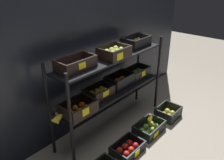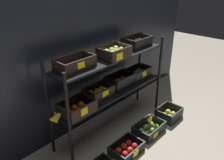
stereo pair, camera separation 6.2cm
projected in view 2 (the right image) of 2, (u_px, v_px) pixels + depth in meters
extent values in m
plane|color=gray|center=(112.00, 126.00, 2.84)|extent=(10.00, 10.00, 0.00)
cube|color=black|center=(89.00, 52.00, 2.68)|extent=(3.89, 0.12, 1.78)
cylinder|color=black|center=(69.00, 125.00, 2.03)|extent=(0.03, 0.03, 1.02)
cylinder|color=black|center=(159.00, 75.00, 3.01)|extent=(0.03, 0.03, 1.02)
cylinder|color=black|center=(49.00, 111.00, 2.23)|extent=(0.03, 0.03, 1.02)
cylinder|color=black|center=(139.00, 68.00, 3.21)|extent=(0.03, 0.03, 1.02)
cube|color=black|center=(112.00, 92.00, 2.63)|extent=(1.45, 0.29, 0.02)
cube|color=black|center=(112.00, 57.00, 2.45)|extent=(1.45, 0.29, 0.02)
cube|color=black|center=(77.00, 112.00, 2.24)|extent=(0.33, 0.24, 0.01)
cube|color=black|center=(85.00, 111.00, 2.15)|extent=(0.33, 0.02, 0.11)
cube|color=black|center=(70.00, 103.00, 2.29)|extent=(0.33, 0.02, 0.11)
cube|color=black|center=(64.00, 113.00, 2.12)|extent=(0.02, 0.21, 0.11)
cube|color=black|center=(89.00, 101.00, 2.32)|extent=(0.02, 0.21, 0.11)
sphere|color=orange|center=(73.00, 113.00, 2.16)|extent=(0.06, 0.06, 0.06)
sphere|color=orange|center=(79.00, 110.00, 2.21)|extent=(0.06, 0.06, 0.06)
sphere|color=orange|center=(85.00, 107.00, 2.25)|extent=(0.06, 0.06, 0.06)
sphere|color=orange|center=(68.00, 111.00, 2.20)|extent=(0.06, 0.06, 0.06)
sphere|color=orange|center=(74.00, 108.00, 2.25)|extent=(0.06, 0.06, 0.06)
sphere|color=orange|center=(81.00, 104.00, 2.31)|extent=(0.06, 0.06, 0.06)
cube|color=yellow|center=(84.00, 112.00, 2.13)|extent=(0.08, 0.00, 0.07)
cube|color=black|center=(99.00, 96.00, 2.54)|extent=(0.31, 0.22, 0.01)
cube|color=black|center=(105.00, 94.00, 2.45)|extent=(0.31, 0.02, 0.11)
cube|color=black|center=(92.00, 88.00, 2.57)|extent=(0.31, 0.02, 0.11)
cube|color=black|center=(89.00, 96.00, 2.41)|extent=(0.02, 0.19, 0.11)
cube|color=black|center=(108.00, 86.00, 2.61)|extent=(0.02, 0.19, 0.11)
ellipsoid|color=yellow|center=(96.00, 96.00, 2.45)|extent=(0.06, 0.06, 0.08)
ellipsoid|color=yellow|center=(101.00, 93.00, 2.50)|extent=(0.06, 0.06, 0.08)
ellipsoid|color=yellow|center=(105.00, 91.00, 2.54)|extent=(0.06, 0.06, 0.08)
ellipsoid|color=yellow|center=(91.00, 93.00, 2.49)|extent=(0.06, 0.06, 0.08)
ellipsoid|color=yellow|center=(97.00, 91.00, 2.53)|extent=(0.06, 0.06, 0.08)
ellipsoid|color=yellow|center=(101.00, 89.00, 2.58)|extent=(0.06, 0.06, 0.08)
cube|color=yellow|center=(106.00, 94.00, 2.44)|extent=(0.09, 0.01, 0.07)
cube|color=black|center=(120.00, 85.00, 2.78)|extent=(0.35, 0.22, 0.01)
cube|color=black|center=(127.00, 82.00, 2.68)|extent=(0.35, 0.02, 0.13)
cube|color=black|center=(114.00, 77.00, 2.81)|extent=(0.35, 0.02, 0.13)
cube|color=black|center=(111.00, 84.00, 2.64)|extent=(0.02, 0.19, 0.13)
cube|color=black|center=(129.00, 75.00, 2.86)|extent=(0.02, 0.19, 0.13)
sphere|color=orange|center=(118.00, 85.00, 2.68)|extent=(0.07, 0.07, 0.07)
sphere|color=orange|center=(122.00, 82.00, 2.74)|extent=(0.07, 0.07, 0.07)
sphere|color=orange|center=(126.00, 80.00, 2.80)|extent=(0.07, 0.07, 0.07)
sphere|color=orange|center=(114.00, 83.00, 2.72)|extent=(0.07, 0.07, 0.07)
sphere|color=orange|center=(118.00, 81.00, 2.77)|extent=(0.07, 0.07, 0.07)
sphere|color=orange|center=(123.00, 79.00, 2.83)|extent=(0.07, 0.07, 0.07)
cube|color=black|center=(137.00, 76.00, 3.01)|extent=(0.36, 0.22, 0.01)
cube|color=black|center=(144.00, 74.00, 2.92)|extent=(0.36, 0.02, 0.11)
cube|color=black|center=(132.00, 70.00, 3.04)|extent=(0.36, 0.02, 0.11)
cube|color=black|center=(130.00, 76.00, 2.87)|extent=(0.02, 0.19, 0.11)
cube|color=black|center=(145.00, 68.00, 3.09)|extent=(0.02, 0.19, 0.11)
sphere|color=#93C137|center=(136.00, 76.00, 2.91)|extent=(0.07, 0.07, 0.07)
sphere|color=#83B732|center=(140.00, 74.00, 2.97)|extent=(0.07, 0.07, 0.07)
sphere|color=#85C548|center=(143.00, 72.00, 3.03)|extent=(0.07, 0.07, 0.07)
sphere|color=#8DB945|center=(132.00, 74.00, 2.95)|extent=(0.07, 0.07, 0.07)
sphere|color=#90BE47|center=(136.00, 73.00, 3.00)|extent=(0.07, 0.07, 0.07)
sphere|color=#8FB048|center=(139.00, 71.00, 3.06)|extent=(0.07, 0.07, 0.07)
cube|color=yellow|center=(144.00, 74.00, 2.90)|extent=(0.07, 0.00, 0.07)
cube|color=black|center=(75.00, 68.00, 2.14)|extent=(0.37, 0.21, 0.01)
cube|color=black|center=(82.00, 65.00, 2.06)|extent=(0.37, 0.02, 0.10)
cube|color=black|center=(68.00, 60.00, 2.17)|extent=(0.37, 0.02, 0.10)
cube|color=black|center=(59.00, 68.00, 2.00)|extent=(0.02, 0.18, 0.10)
cube|color=black|center=(89.00, 57.00, 2.23)|extent=(0.02, 0.18, 0.10)
sphere|color=#612556|center=(67.00, 70.00, 2.03)|extent=(0.05, 0.05, 0.05)
sphere|color=#57274F|center=(72.00, 68.00, 2.07)|extent=(0.05, 0.05, 0.05)
sphere|color=#592947|center=(77.00, 66.00, 2.11)|extent=(0.05, 0.05, 0.05)
sphere|color=#63295C|center=(82.00, 64.00, 2.14)|extent=(0.05, 0.05, 0.05)
sphere|color=#6D1C49|center=(87.00, 62.00, 2.19)|extent=(0.05, 0.05, 0.05)
sphere|color=#5A234E|center=(63.00, 68.00, 2.07)|extent=(0.05, 0.05, 0.05)
sphere|color=#622E48|center=(68.00, 66.00, 2.10)|extent=(0.05, 0.05, 0.05)
sphere|color=#5C1A4C|center=(73.00, 64.00, 2.15)|extent=(0.05, 0.05, 0.05)
sphere|color=#612955|center=(78.00, 63.00, 2.18)|extent=(0.05, 0.05, 0.05)
sphere|color=#5C214B|center=(82.00, 61.00, 2.22)|extent=(0.05, 0.05, 0.05)
cube|color=yellow|center=(81.00, 65.00, 2.04)|extent=(0.08, 0.01, 0.06)
cube|color=black|center=(114.00, 57.00, 2.42)|extent=(0.31, 0.24, 0.01)
cube|color=black|center=(122.00, 54.00, 2.32)|extent=(0.31, 0.02, 0.11)
cube|color=black|center=(106.00, 49.00, 2.46)|extent=(0.31, 0.02, 0.11)
cube|color=black|center=(104.00, 55.00, 2.29)|extent=(0.02, 0.21, 0.11)
cube|color=black|center=(123.00, 48.00, 2.49)|extent=(0.02, 0.21, 0.11)
ellipsoid|color=#A7B656|center=(112.00, 55.00, 2.33)|extent=(0.07, 0.07, 0.09)
ellipsoid|color=#A9C35E|center=(117.00, 53.00, 2.38)|extent=(0.07, 0.07, 0.09)
ellipsoid|color=#A8C161|center=(121.00, 51.00, 2.43)|extent=(0.07, 0.07, 0.09)
ellipsoid|color=#B3BB4A|center=(107.00, 53.00, 2.37)|extent=(0.07, 0.07, 0.09)
ellipsoid|color=tan|center=(111.00, 51.00, 2.42)|extent=(0.07, 0.07, 0.09)
ellipsoid|color=#B2BF58|center=(116.00, 50.00, 2.47)|extent=(0.07, 0.07, 0.09)
cube|color=yellow|center=(120.00, 57.00, 2.29)|extent=(0.09, 0.01, 0.07)
cube|color=black|center=(137.00, 46.00, 2.78)|extent=(0.36, 0.23, 0.01)
cube|color=black|center=(144.00, 43.00, 2.69)|extent=(0.36, 0.02, 0.10)
cube|color=black|center=(130.00, 39.00, 2.82)|extent=(0.36, 0.02, 0.10)
cube|color=black|center=(128.00, 44.00, 2.64)|extent=(0.02, 0.20, 0.10)
cube|color=black|center=(145.00, 38.00, 2.87)|extent=(0.02, 0.20, 0.10)
ellipsoid|color=brown|center=(134.00, 45.00, 2.67)|extent=(0.05, 0.05, 0.07)
ellipsoid|color=brown|center=(137.00, 44.00, 2.72)|extent=(0.05, 0.05, 0.07)
ellipsoid|color=brown|center=(140.00, 42.00, 2.76)|extent=(0.05, 0.05, 0.07)
ellipsoid|color=brown|center=(144.00, 41.00, 2.81)|extent=(0.05, 0.05, 0.07)
ellipsoid|color=brown|center=(129.00, 44.00, 2.72)|extent=(0.05, 0.05, 0.07)
ellipsoid|color=brown|center=(133.00, 42.00, 2.76)|extent=(0.05, 0.05, 0.07)
ellipsoid|color=brown|center=(136.00, 41.00, 2.81)|extent=(0.05, 0.05, 0.07)
ellipsoid|color=brown|center=(139.00, 40.00, 2.85)|extent=(0.05, 0.05, 0.07)
cylinder|color=brown|center=(55.00, 113.00, 2.05)|extent=(0.02, 0.02, 0.02)
ellipsoid|color=yellow|center=(54.00, 120.00, 2.06)|extent=(0.09, 0.03, 0.08)
ellipsoid|color=yellow|center=(55.00, 120.00, 2.07)|extent=(0.07, 0.03, 0.10)
ellipsoid|color=yellow|center=(56.00, 119.00, 2.07)|extent=(0.05, 0.03, 0.10)
ellipsoid|color=yellow|center=(56.00, 118.00, 2.08)|extent=(0.05, 0.03, 0.10)
ellipsoid|color=gold|center=(57.00, 118.00, 2.09)|extent=(0.08, 0.03, 0.10)
ellipsoid|color=yellow|center=(58.00, 118.00, 2.10)|extent=(0.09, 0.03, 0.09)
cube|color=black|center=(126.00, 151.00, 2.43)|extent=(0.35, 0.25, 0.01)
cube|color=black|center=(135.00, 153.00, 2.34)|extent=(0.35, 0.02, 0.09)
cube|color=black|center=(118.00, 143.00, 2.48)|extent=(0.35, 0.02, 0.09)
cube|color=black|center=(116.00, 156.00, 2.30)|extent=(0.02, 0.21, 0.09)
cube|color=black|center=(136.00, 140.00, 2.52)|extent=(0.02, 0.21, 0.09)
sphere|color=red|center=(125.00, 154.00, 2.34)|extent=(0.07, 0.07, 0.07)
sphere|color=red|center=(130.00, 150.00, 2.39)|extent=(0.07, 0.07, 0.07)
sphere|color=red|center=(134.00, 146.00, 2.45)|extent=(0.07, 0.07, 0.07)
sphere|color=red|center=(119.00, 151.00, 2.38)|extent=(0.07, 0.07, 0.07)
sphere|color=red|center=(124.00, 147.00, 2.44)|extent=(0.07, 0.07, 0.07)
sphere|color=red|center=(129.00, 143.00, 2.49)|extent=(0.07, 0.07, 0.07)
cube|color=yellow|center=(136.00, 154.00, 2.33)|extent=(0.08, 0.01, 0.08)
cube|color=black|center=(149.00, 132.00, 2.74)|extent=(0.37, 0.25, 0.01)
cube|color=black|center=(158.00, 132.00, 2.64)|extent=(0.37, 0.02, 0.11)
cube|color=black|center=(141.00, 123.00, 2.78)|extent=(0.37, 0.02, 0.11)
cube|color=black|center=(140.00, 135.00, 2.59)|extent=(0.02, 0.22, 0.11)
cube|color=black|center=(157.00, 121.00, 2.83)|extent=(0.02, 0.22, 0.11)
sphere|color=#94B548|center=(147.00, 134.00, 2.64)|extent=(0.07, 0.07, 0.07)
sphere|color=#98C841|center=(152.00, 130.00, 2.69)|extent=(0.07, 0.07, 0.07)
sphere|color=#92B635|center=(156.00, 127.00, 2.75)|extent=(0.07, 0.07, 0.07)
sphere|color=#80B646|center=(142.00, 131.00, 2.68)|extent=(0.07, 0.07, 0.07)
sphere|color=#88C048|center=(146.00, 127.00, 2.74)|extent=(0.07, 0.07, 0.07)
sphere|color=#93B642|center=(151.00, 124.00, 2.80)|extent=(0.07, 0.07, 0.07)
cube|color=yellow|center=(156.00, 135.00, 2.60)|extent=(0.09, 0.01, 0.07)
cube|color=black|center=(168.00, 117.00, 3.01)|extent=(0.31, 0.26, 0.01)
cube|color=black|center=(177.00, 116.00, 2.90)|extent=(0.31, 0.02, 0.13)
cube|color=black|center=(161.00, 109.00, 3.05)|extent=(0.31, 0.02, 0.13)
cube|color=black|center=(163.00, 117.00, 2.88)|extent=(0.02, 0.22, 0.13)
cube|color=black|center=(174.00, 108.00, 3.07)|extent=(0.02, 0.22, 0.13)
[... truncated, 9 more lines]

